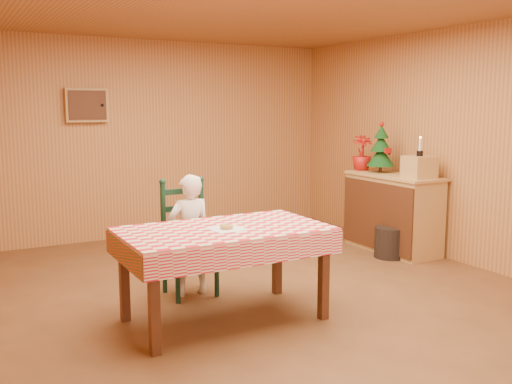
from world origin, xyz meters
TOP-DOWN VIEW (x-y plane):
  - ground at (0.00, 0.00)m, footprint 6.00×6.00m
  - cabin_walls at (-0.00, 0.53)m, footprint 5.10×6.05m
  - dining_table at (-0.58, -0.32)m, footprint 1.66×0.96m
  - ladder_chair at (-0.58, 0.47)m, footprint 0.44×0.40m
  - seated_child at (-0.58, 0.41)m, footprint 0.41×0.27m
  - napkin at (-0.58, -0.37)m, footprint 0.29×0.29m
  - donut at (-0.58, -0.37)m, footprint 0.14×0.14m
  - shelf_unit at (2.19, 0.77)m, footprint 0.54×1.24m
  - crate at (2.20, 0.37)m, footprint 0.32×0.32m
  - christmas_tree at (2.20, 1.02)m, footprint 0.34×0.34m
  - flower_arrangement at (2.15, 1.32)m, footprint 0.33×0.33m
  - candle_set at (2.20, 0.37)m, footprint 0.07×0.07m
  - storage_bin at (1.95, 0.52)m, footprint 0.48×0.48m

SIDE VIEW (x-z plane):
  - ground at x=0.00m, z-range 0.00..0.00m
  - storage_bin at x=1.95m, z-range 0.00..0.36m
  - shelf_unit at x=2.19m, z-range 0.00..0.93m
  - ladder_chair at x=-0.58m, z-range -0.04..1.04m
  - seated_child at x=-0.58m, z-range 0.00..1.12m
  - dining_table at x=-0.58m, z-range 0.30..1.07m
  - napkin at x=-0.58m, z-range 0.77..0.77m
  - donut at x=-0.58m, z-range 0.77..0.81m
  - crate at x=2.20m, z-range 0.93..1.18m
  - flower_arrangement at x=2.15m, z-range 0.93..1.37m
  - christmas_tree at x=2.20m, z-range 0.90..1.52m
  - candle_set at x=2.20m, z-range 1.13..1.36m
  - cabin_walls at x=0.00m, z-range 0.50..3.15m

